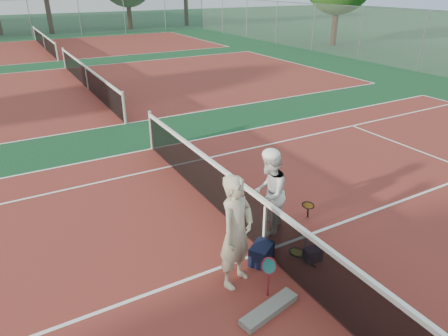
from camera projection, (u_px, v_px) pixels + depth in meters
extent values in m
plane|color=#103A1E|center=(264.00, 252.00, 6.96)|extent=(130.00, 130.00, 0.00)
cube|color=maroon|center=(264.00, 252.00, 6.96)|extent=(23.77, 10.97, 0.01)
cube|color=maroon|center=(89.00, 89.00, 17.60)|extent=(23.77, 10.97, 0.01)
cube|color=maroon|center=(45.00, 49.00, 28.23)|extent=(23.77, 10.97, 0.01)
imported|color=#B8AB8F|center=(236.00, 232.00, 5.90)|extent=(0.79, 0.69, 1.84)
imported|color=silver|center=(269.00, 193.00, 7.21)|extent=(0.99, 0.98, 1.61)
cube|color=black|center=(262.00, 254.00, 6.63)|extent=(0.53, 0.48, 0.34)
cube|color=black|center=(312.00, 255.00, 6.70)|extent=(0.31, 0.24, 0.23)
cube|color=slate|center=(269.00, 310.00, 5.66)|extent=(1.01, 0.42, 0.10)
cylinder|color=silver|center=(307.00, 245.00, 6.89)|extent=(0.09, 0.09, 0.30)
cylinder|color=#382314|center=(47.00, 2.00, 35.59)|extent=(0.44, 0.44, 5.35)
cylinder|color=#382314|center=(129.00, 6.00, 39.27)|extent=(0.44, 0.44, 4.27)
cylinder|color=#382314|center=(336.00, 15.00, 28.99)|extent=(0.44, 0.44, 4.20)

